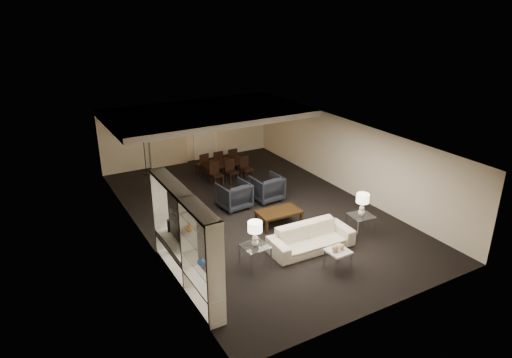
{
  "coord_description": "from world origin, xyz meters",
  "views": [
    {
      "loc": [
        -6.34,
        -11.17,
        6.23
      ],
      "look_at": [
        0.0,
        0.0,
        1.1
      ],
      "focal_mm": 32.0,
      "sensor_mm": 36.0,
      "label": 1
    }
  ],
  "objects": [
    {
      "name": "table_lamp_right",
      "position": [
        1.85,
        -2.69,
        0.91
      ],
      "size": [
        0.36,
        0.36,
        0.65
      ],
      "primitive_type": null,
      "rotation": [
        0.0,
        0.0,
        -0.02
      ],
      "color": "beige",
      "rests_on": "side_table_right"
    },
    {
      "name": "sofa",
      "position": [
        0.15,
        -2.69,
        0.33
      ],
      "size": [
        2.31,
        0.96,
        0.67
      ],
      "primitive_type": "imported",
      "rotation": [
        0.0,
        0.0,
        -0.03
      ],
      "color": "beige",
      "rests_on": "floor"
    },
    {
      "name": "floor",
      "position": [
        0.0,
        0.0,
        0.0
      ],
      "size": [
        11.0,
        11.0,
        0.0
      ],
      "primitive_type": "plane",
      "color": "black",
      "rests_on": "ground"
    },
    {
      "name": "chair_fm",
      "position": [
        0.43,
        3.8,
        0.43
      ],
      "size": [
        0.4,
        0.4,
        0.86
      ],
      "primitive_type": null,
      "rotation": [
        0.0,
        0.0,
        3.13
      ],
      "color": "black",
      "rests_on": "floor"
    },
    {
      "name": "television",
      "position": [
        -3.28,
        -1.87,
        1.08
      ],
      "size": [
        1.13,
        0.15,
        0.65
      ],
      "primitive_type": "imported",
      "rotation": [
        0.0,
        0.0,
        1.57
      ],
      "color": "black",
      "rests_on": "media_unit"
    },
    {
      "name": "vase_amber",
      "position": [
        -3.31,
        -2.94,
        1.65
      ],
      "size": [
        0.17,
        0.17,
        0.18
      ],
      "primitive_type": "imported",
      "color": "#B9793D",
      "rests_on": "media_unit"
    },
    {
      "name": "table_lamp_left",
      "position": [
        -1.55,
        -2.69,
        0.91
      ],
      "size": [
        0.39,
        0.39,
        0.65
      ],
      "primitive_type": null,
      "rotation": [
        0.0,
        0.0,
        -0.11
      ],
      "color": "white",
      "rests_on": "side_table_left"
    },
    {
      "name": "coffee_table",
      "position": [
        0.15,
        -1.09,
        0.22
      ],
      "size": [
        1.28,
        0.78,
        0.45
      ],
      "primitive_type": null,
      "rotation": [
        0.0,
        0.0,
        -0.04
      ],
      "color": "black",
      "rests_on": "floor"
    },
    {
      "name": "media_unit",
      "position": [
        -3.31,
        -2.6,
        1.18
      ],
      "size": [
        0.38,
        3.4,
        2.35
      ],
      "primitive_type": null,
      "color": "white",
      "rests_on": "wall_left"
    },
    {
      "name": "pendant_light",
      "position": [
        0.3,
        3.5,
        1.92
      ],
      "size": [
        0.52,
        0.52,
        0.24
      ],
      "primitive_type": "cylinder",
      "color": "#D8591E",
      "rests_on": "ceiling_soffit"
    },
    {
      "name": "wall_left",
      "position": [
        -3.5,
        0.0,
        1.25
      ],
      "size": [
        0.02,
        11.0,
        2.5
      ],
      "primitive_type": "cube",
      "color": "beige",
      "rests_on": "ground"
    },
    {
      "name": "wall_right",
      "position": [
        3.5,
        0.0,
        1.25
      ],
      "size": [
        0.02,
        11.0,
        2.5
      ],
      "primitive_type": "cube",
      "color": "beige",
      "rests_on": "ground"
    },
    {
      "name": "door",
      "position": [
        0.7,
        5.47,
        1.05
      ],
      "size": [
        0.9,
        0.05,
        2.1
      ],
      "primitive_type": "cube",
      "color": "silver",
      "rests_on": "wall_back"
    },
    {
      "name": "chair_nl",
      "position": [
        -0.17,
        2.5,
        0.43
      ],
      "size": [
        0.44,
        0.44,
        0.86
      ],
      "primitive_type": null,
      "rotation": [
        0.0,
        0.0,
        0.12
      ],
      "color": "black",
      "rests_on": "floor"
    },
    {
      "name": "painting",
      "position": [
        2.1,
        5.46,
        1.55
      ],
      "size": [
        0.95,
        0.04,
        0.65
      ],
      "primitive_type": "cube",
      "color": "#142D38",
      "rests_on": "wall_back"
    },
    {
      "name": "chair_nr",
      "position": [
        1.03,
        2.5,
        0.43
      ],
      "size": [
        0.44,
        0.44,
        0.86
      ],
      "primitive_type": null,
      "rotation": [
        0.0,
        0.0,
        0.13
      ],
      "color": "black",
      "rests_on": "floor"
    },
    {
      "name": "chair_fl",
      "position": [
        -0.17,
        3.8,
        0.43
      ],
      "size": [
        0.45,
        0.45,
        0.86
      ],
      "primitive_type": null,
      "rotation": [
        0.0,
        0.0,
        3.28
      ],
      "color": "black",
      "rests_on": "floor"
    },
    {
      "name": "floor_lamp",
      "position": [
        -2.0,
        4.92,
        0.93
      ],
      "size": [
        0.34,
        0.34,
        1.86
      ],
      "primitive_type": null,
      "rotation": [
        0.0,
        0.0,
        0.32
      ],
      "color": "black",
      "rests_on": "floor"
    },
    {
      "name": "chair_nm",
      "position": [
        0.43,
        2.5,
        0.43
      ],
      "size": [
        0.43,
        0.43,
        0.86
      ],
      "primitive_type": null,
      "rotation": [
        0.0,
        0.0,
        0.07
      ],
      "color": "black",
      "rests_on": "floor"
    },
    {
      "name": "side_table_right",
      "position": [
        1.85,
        -2.69,
        0.29
      ],
      "size": [
        0.68,
        0.68,
        0.58
      ],
      "primitive_type": null,
      "rotation": [
        0.0,
        0.0,
        -0.1
      ],
      "color": "white",
      "rests_on": "floor"
    },
    {
      "name": "vase_blue",
      "position": [
        -3.31,
        -3.53,
        1.15
      ],
      "size": [
        0.16,
        0.16,
        0.17
      ],
      "primitive_type": "imported",
      "color": "#284FAD",
      "rests_on": "media_unit"
    },
    {
      "name": "curtains",
      "position": [
        -0.9,
        5.42,
        1.2
      ],
      "size": [
        1.5,
        0.12,
        2.4
      ],
      "primitive_type": "cube",
      "color": "beige",
      "rests_on": "wall_back"
    },
    {
      "name": "wall_front",
      "position": [
        0.0,
        -5.5,
        1.25
      ],
      "size": [
        7.0,
        0.02,
        2.5
      ],
      "primitive_type": "cube",
      "color": "beige",
      "rests_on": "ground"
    },
    {
      "name": "dining_table",
      "position": [
        0.43,
        3.15,
        0.29
      ],
      "size": [
        1.65,
        0.93,
        0.58
      ],
      "primitive_type": "imported",
      "rotation": [
        0.0,
        0.0,
        -0.01
      ],
      "color": "black",
      "rests_on": "floor"
    },
    {
      "name": "marble_table",
      "position": [
        0.15,
        -3.79,
        0.26
      ],
      "size": [
        0.54,
        0.54,
        0.52
      ],
      "primitive_type": null,
      "rotation": [
        0.0,
        0.0,
        0.03
      ],
      "color": "silver",
      "rests_on": "floor"
    },
    {
      "name": "ceiling_soffit",
      "position": [
        0.0,
        3.5,
        2.4
      ],
      "size": [
        7.0,
        4.0,
        0.2
      ],
      "primitive_type": "cube",
      "color": "silver",
      "rests_on": "ceiling"
    },
    {
      "name": "ceiling",
      "position": [
        0.0,
        0.0,
        2.5
      ],
      "size": [
        7.0,
        11.0,
        0.02
      ],
      "primitive_type": "cube",
      "color": "silver",
      "rests_on": "ground"
    },
    {
      "name": "gold_gourd_b",
      "position": [
        0.25,
        -3.79,
        0.59
      ],
      "size": [
        0.15,
        0.15,
        0.15
      ],
      "primitive_type": "sphere",
      "color": "tan",
      "rests_on": "marble_table"
    },
    {
      "name": "wall_back",
      "position": [
        0.0,
        5.5,
        1.25
      ],
      "size": [
        7.0,
        0.02,
        2.5
      ],
      "primitive_type": "cube",
      "color": "beige",
      "rests_on": "ground"
    },
    {
      "name": "armchair_left",
      "position": [
        -0.45,
        0.61,
        0.42
      ],
      "size": [
        0.98,
        1.01,
        0.85
      ],
      "primitive_type": "imported",
      "rotation": [
        0.0,
        0.0,
        3.23
      ],
      "color": "black",
      "rests_on": "floor"
    },
    {
      "name": "side_table_left",
      "position": [
        -1.55,
        -2.69,
        0.29
      ],
      "size": [
        0.66,
        0.66,
        0.58
      ],
      "primitive_type": null,
      "rotation": [
        0.0,
        0.0,
        0.05
      ],
      "color": "white",
      "rests_on": "floor"
    },
    {
      "name": "floor_speaker",
      "position": [
        -3.2,
        -1.24,
        0.53
      ],
      "size": [
        0.14,
        0.14,
        1.06
      ],
      "primitive_type": "cube",
      "rotation": [
        0.0,
        0.0,
        -0.3
      ],
      "color": "black",
      "rests_on": "floor"
    },
    {
      "name": "armchair_right",
      "position": [
        0.75,
        0.61,
        0.42
      ],
      "size": [
        0.95,
        0.98,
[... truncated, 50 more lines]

